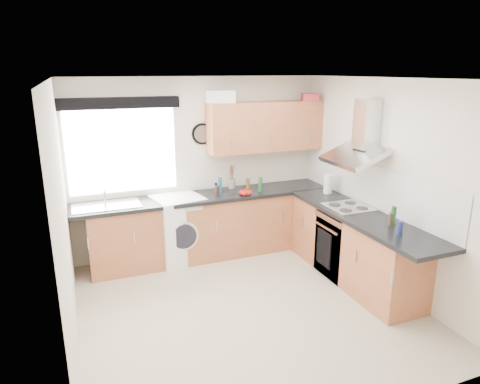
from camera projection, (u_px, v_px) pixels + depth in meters
name	position (u px, v px, depth m)	size (l,w,h in m)	color
ground_plane	(247.00, 307.00, 4.84)	(3.60, 3.60, 0.00)	beige
ceiling	(248.00, 79.00, 4.15)	(3.60, 3.60, 0.02)	white
wall_back	(199.00, 167.00, 6.10)	(3.60, 0.02, 2.50)	silver
wall_front	(350.00, 275.00, 2.88)	(3.60, 0.02, 2.50)	silver
wall_left	(64.00, 223.00, 3.86)	(0.02, 3.60, 2.50)	silver
wall_right	(386.00, 185.00, 5.13)	(0.02, 3.60, 2.50)	silver
window	(122.00, 151.00, 5.64)	(1.40, 0.02, 1.10)	white
window_blind	(119.00, 103.00, 5.38)	(1.50, 0.18, 0.14)	black
splashback	(369.00, 185.00, 5.41)	(0.01, 3.00, 0.54)	white
base_cab_back	(200.00, 228.00, 6.03)	(3.00, 0.58, 0.86)	#9D5735
base_cab_corner	(300.00, 215.00, 6.59)	(0.60, 0.60, 0.86)	#9D5735
base_cab_right	(353.00, 247.00, 5.39)	(0.58, 2.10, 0.86)	#9D5735
worktop_back	(206.00, 197.00, 5.93)	(3.60, 0.62, 0.05)	black
worktop_right	(363.00, 217.00, 5.12)	(0.62, 2.42, 0.05)	black
sink	(106.00, 203.00, 5.45)	(0.84, 0.46, 0.10)	silver
oven	(345.00, 243.00, 5.52)	(0.56, 0.58, 0.85)	black
hob_plate	(348.00, 207.00, 5.38)	(0.52, 0.52, 0.01)	silver
extractor_hood	(360.00, 139.00, 5.18)	(0.52, 0.78, 0.66)	silver
upper_cabinets	(265.00, 126.00, 6.13)	(1.70, 0.35, 0.70)	#9D5735
washing_machine	(178.00, 229.00, 5.93)	(0.63, 0.61, 0.92)	white
wall_clock	(203.00, 134.00, 5.95)	(0.30, 0.30, 0.04)	black
casserole	(221.00, 96.00, 5.84)	(0.40, 0.29, 0.17)	white
storage_box	(310.00, 97.00, 6.16)	(0.22, 0.19, 0.10)	#C6323C
utensil_pot	(232.00, 184.00, 6.25)	(0.10, 0.10, 0.14)	gray
kitchen_roll	(328.00, 184.00, 5.98)	(0.12, 0.12, 0.26)	white
tomato_cluster	(245.00, 193.00, 5.92)	(0.16, 0.16, 0.07)	#B01511
jar_0	(248.00, 184.00, 6.22)	(0.06, 0.06, 0.15)	brown
jar_1	(260.00, 184.00, 6.08)	(0.06, 0.06, 0.20)	#1F5723
jar_2	(220.00, 187.00, 5.85)	(0.07, 0.07, 0.26)	navy
jar_3	(217.00, 191.00, 5.83)	(0.06, 0.06, 0.15)	black
jar_4	(220.00, 188.00, 5.97)	(0.04, 0.04, 0.16)	brown
jar_5	(216.00, 187.00, 6.07)	(0.05, 0.05, 0.13)	black
bottle_0	(391.00, 219.00, 4.76)	(0.05, 0.05, 0.14)	#413324
bottle_1	(393.00, 216.00, 4.76)	(0.06, 0.06, 0.22)	#1D5123
bottle_2	(400.00, 228.00, 4.48)	(0.06, 0.06, 0.15)	navy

